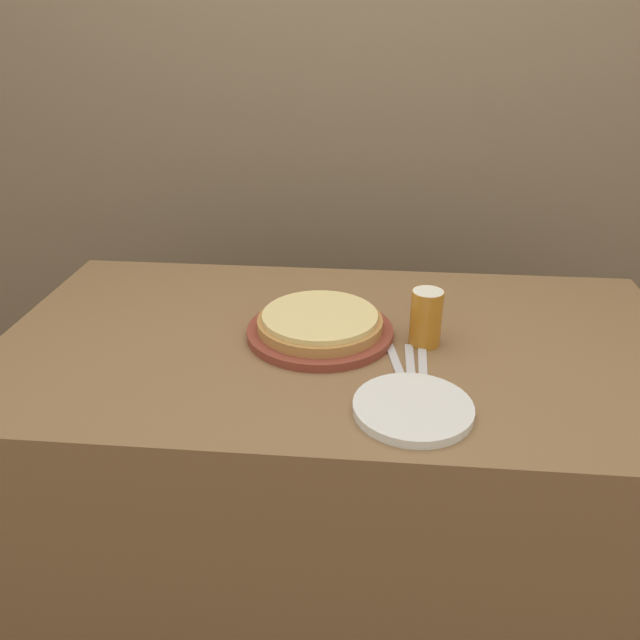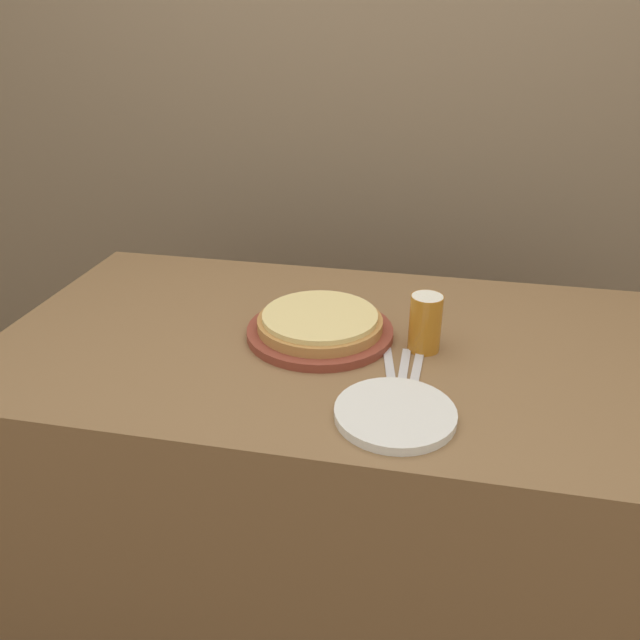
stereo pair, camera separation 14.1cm
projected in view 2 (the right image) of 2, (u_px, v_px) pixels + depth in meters
ground_plane at (336, 576)px, 1.75m from camera, size 12.00×12.00×0.00m
back_wall at (396, 51)px, 2.04m from camera, size 6.00×0.05×2.60m
dining_table at (338, 470)px, 1.58m from camera, size 1.56×0.85×0.75m
pizza_on_board at (320, 326)px, 1.42m from camera, size 0.33×0.33×0.06m
beer_glass at (425, 321)px, 1.34m from camera, size 0.07×0.07×0.13m
dinner_plate at (395, 414)px, 1.14m from camera, size 0.22×0.22×0.02m
fork at (390, 374)px, 1.27m from camera, size 0.06×0.22×0.00m
dinner_knife at (403, 376)px, 1.27m from camera, size 0.02×0.22×0.00m
spoon at (415, 377)px, 1.26m from camera, size 0.02×0.19×0.00m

